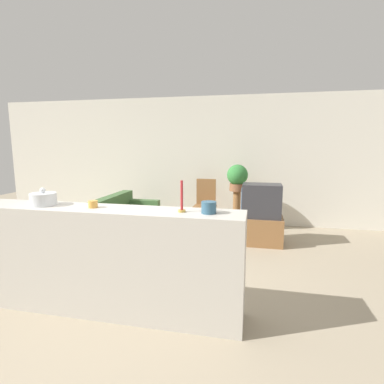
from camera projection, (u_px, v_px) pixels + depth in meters
name	position (u px, v px, depth m)	size (l,w,h in m)	color
ground_plane	(122.00, 292.00, 3.46)	(14.00, 14.00, 0.00)	tan
wall_back	(188.00, 160.00, 6.56)	(9.00, 0.06, 2.70)	silver
couch	(119.00, 224.00, 5.36)	(0.81, 2.00, 0.74)	#476B3D
tv_stand	(260.00, 230.00, 5.16)	(0.73, 0.54, 0.47)	olive
television	(261.00, 201.00, 5.08)	(0.66, 0.44, 0.57)	#333338
wooden_chair	(205.00, 202.00, 6.04)	(0.44, 0.44, 1.00)	olive
plant_stand	(237.00, 211.00, 5.91)	(0.15, 0.15, 0.80)	olive
potted_plant	(237.00, 177.00, 5.81)	(0.41, 0.41, 0.51)	#8E5B3D
foreground_counter	(104.00, 260.00, 3.02)	(2.82, 0.44, 1.07)	beige
decorative_bowl	(43.00, 199.00, 3.06)	(0.26, 0.26, 0.18)	silver
candle_jar	(93.00, 204.00, 2.95)	(0.09, 0.09, 0.07)	gold
candlestick	(182.00, 201.00, 2.75)	(0.07, 0.07, 0.29)	#B7933D
coffee_tin	(209.00, 207.00, 2.70)	(0.14, 0.14, 0.11)	#335B75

